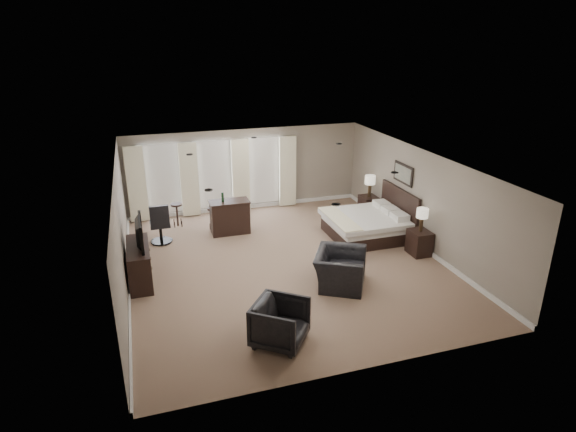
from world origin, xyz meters
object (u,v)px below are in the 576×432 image
object	(u,v)px
dresser	(140,264)
desk_chair	(160,223)
armchair_near	(340,263)
lamp_near	(422,220)
armchair_far	(280,321)
bar_stool_left	(177,215)
nightstand_far	(369,206)
nightstand_near	(419,243)
tv	(137,243)
bed	(364,215)
bar_stool_right	(214,219)
lamp_far	(370,186)
bar_counter	(230,217)

from	to	relation	value
dresser	desk_chair	bearing A→B (deg)	74.29
desk_chair	dresser	bearing A→B (deg)	73.61
armchair_near	lamp_near	bearing A→B (deg)	-41.39
armchair_far	bar_stool_left	distance (m)	6.57
nightstand_far	desk_chair	distance (m)	6.33
lamp_near	nightstand_near	bearing A→B (deg)	0.00
tv	nightstand_far	bearing A→B (deg)	-72.04
bed	tv	xyz separation A→B (m)	(-6.03, -0.79, 0.31)
bar_stool_right	armchair_far	bearing A→B (deg)	-87.41
tv	bar_stool_right	size ratio (longest dim) A/B	1.62
lamp_far	nightstand_far	bearing A→B (deg)	0.00
bar_counter	bar_stool_right	distance (m)	0.54
dresser	bar_stool_left	size ratio (longest dim) A/B	2.18
lamp_far	bar_stool_left	bearing A→B (deg)	170.47
lamp_near	armchair_far	world-z (taller)	lamp_near
lamp_far	tv	world-z (taller)	lamp_far
dresser	tv	size ratio (longest dim) A/B	1.36
lamp_near	armchair_near	distance (m)	2.79
bed	bar_stool_right	bearing A→B (deg)	155.85
bed	armchair_far	bearing A→B (deg)	-132.09
nightstand_far	armchair_far	size ratio (longest dim) A/B	0.69
dresser	lamp_far	bearing A→B (deg)	17.96
nightstand_far	lamp_far	world-z (taller)	lamp_far
dresser	bar_stool_left	bearing A→B (deg)	70.30
tv	bar_stool_right	distance (m)	3.37
bar_stool_left	bar_stool_right	world-z (taller)	bar_stool_left
armchair_near	desk_chair	xyz separation A→B (m)	(-3.71, 3.67, 0.03)
armchair_far	desk_chair	xyz separation A→B (m)	(-1.79, 5.37, 0.11)
nightstand_far	lamp_far	xyz separation A→B (m)	(0.00, 0.00, 0.66)
armchair_far	desk_chair	size ratio (longest dim) A/B	0.82
nightstand_near	lamp_near	distance (m)	0.63
nightstand_near	tv	size ratio (longest dim) A/B	0.57
bed	nightstand_far	distance (m)	1.73
armchair_far	desk_chair	bearing A→B (deg)	56.04
bed	armchair_far	distance (m)	5.44
tv	bar_stool_left	distance (m)	3.47
bed	armchair_near	distance (m)	2.90
tv	desk_chair	world-z (taller)	desk_chair
armchair_near	bar_stool_right	bearing A→B (deg)	58.05
nightstand_far	lamp_near	distance (m)	2.97
nightstand_far	bar_stool_right	distance (m)	4.81
lamp_far	dresser	xyz separation A→B (m)	(-6.92, -2.24, -0.53)
bar_stool_left	bar_stool_right	xyz separation A→B (m)	(0.97, -0.67, -0.00)
armchair_near	desk_chair	bearing A→B (deg)	75.20
bed	bar_stool_right	size ratio (longest dim) A/B	2.96
tv	bar_counter	xyz separation A→B (m)	(2.54, 2.22, -0.48)
bar_stool_left	desk_chair	bearing A→B (deg)	-116.98
bar_stool_right	bar_counter	bearing A→B (deg)	-37.86
bed	tv	bearing A→B (deg)	-172.50
nightstand_near	dresser	bearing A→B (deg)	174.58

